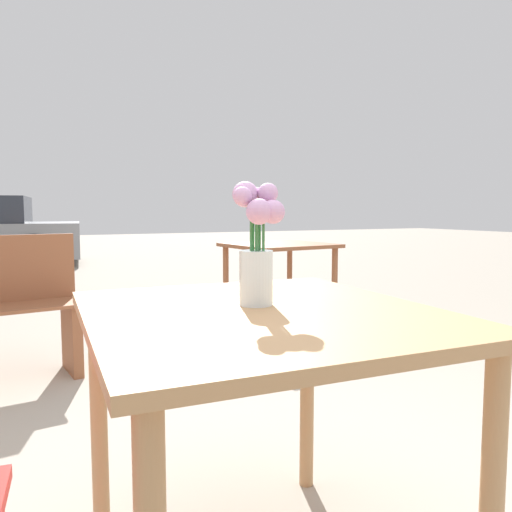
# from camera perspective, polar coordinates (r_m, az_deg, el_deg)

# --- Properties ---
(table_front) EXTENTS (0.88, 0.96, 0.75)m
(table_front) POSITION_cam_1_polar(r_m,az_deg,el_deg) (1.28, 0.51, -10.66)
(table_front) COLOR tan
(table_front) RESTS_ON ground_plane
(flower_vase) EXTENTS (0.13, 0.14, 0.32)m
(flower_vase) POSITION_cam_1_polar(r_m,az_deg,el_deg) (1.29, 0.07, 1.01)
(flower_vase) COLOR silver
(flower_vase) RESTS_ON table_front
(table_back) EXTENTS (0.89, 0.84, 0.72)m
(table_back) POSITION_cam_1_polar(r_m,az_deg,el_deg) (4.24, 2.67, -0.08)
(table_back) COLOR brown
(table_back) RESTS_ON ground_plane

